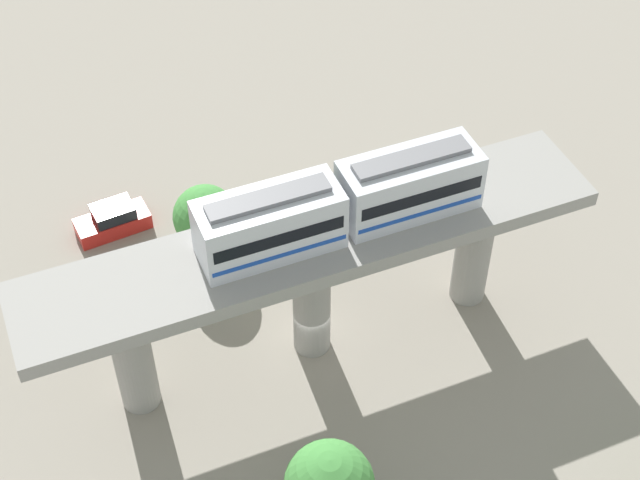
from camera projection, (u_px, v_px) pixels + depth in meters
ground_plane at (312, 344)px, 50.94m from camera, size 120.00×120.00×0.00m
viaduct at (311, 265)px, 46.69m from camera, size 5.20×28.00×7.95m
train at (341, 204)px, 44.57m from camera, size 2.64×13.55×3.24m
parked_car_orange at (301, 229)px, 55.80m from camera, size 2.57×4.47×1.76m
parked_car_red at (113, 220)px, 56.32m from camera, size 2.14×4.33×1.76m
tree_near_viaduct at (205, 217)px, 52.58m from camera, size 3.52×3.52×5.27m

